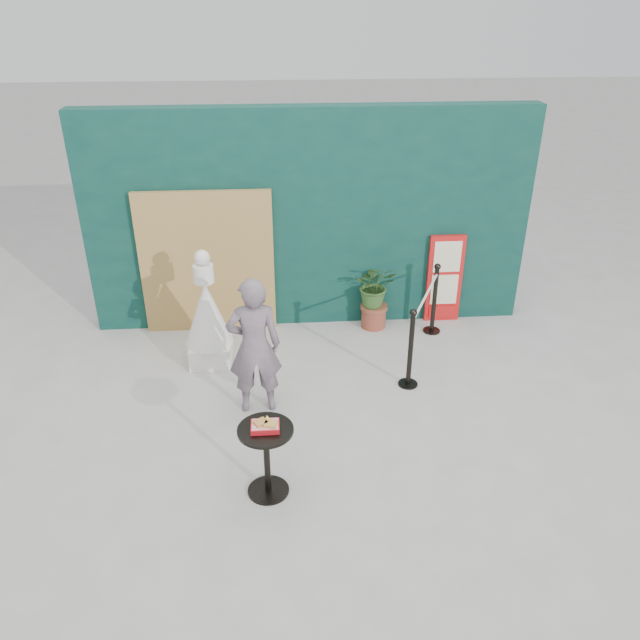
{
  "coord_description": "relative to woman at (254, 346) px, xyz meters",
  "views": [
    {
      "loc": [
        -0.46,
        -4.94,
        4.29
      ],
      "look_at": [
        0.0,
        1.2,
        1.0
      ],
      "focal_mm": 35.0,
      "sensor_mm": 36.0,
      "label": 1
    }
  ],
  "objects": [
    {
      "name": "stanchion_barrier",
      "position": [
        2.13,
        0.98,
        -0.33
      ],
      "size": [
        0.84,
        1.54,
        1.03
      ],
      "color": "black",
      "rests_on": "ground"
    },
    {
      "name": "woman",
      "position": [
        0.0,
        0.0,
        0.0
      ],
      "size": [
        0.63,
        0.44,
        1.64
      ],
      "primitive_type": "imported",
      "rotation": [
        0.0,
        0.0,
        3.22
      ],
      "color": "slate",
      "rests_on": "ground"
    },
    {
      "name": "statue",
      "position": [
        -0.61,
        1.06,
        -0.19
      ],
      "size": [
        0.6,
        0.6,
        1.55
      ],
      "color": "white",
      "rests_on": "ground"
    },
    {
      "name": "planter",
      "position": [
        1.63,
        1.84,
        -0.26
      ],
      "size": [
        0.57,
        0.49,
        0.97
      ],
      "color": "brown",
      "rests_on": "ground"
    },
    {
      "name": "ground",
      "position": [
        0.74,
        -0.98,
        -0.82
      ],
      "size": [
        60.0,
        60.0,
        0.0
      ],
      "primitive_type": "plane",
      "color": "#ADAAA5",
      "rests_on": "ground"
    },
    {
      "name": "menu_board",
      "position": [
        2.64,
        1.97,
        -0.17
      ],
      "size": [
        0.5,
        0.07,
        1.3
      ],
      "color": "red",
      "rests_on": "ground"
    },
    {
      "name": "food_basket",
      "position": [
        0.12,
        -1.37,
        -0.03
      ],
      "size": [
        0.26,
        0.19,
        0.11
      ],
      "color": "#B21319",
      "rests_on": "cafe_table"
    },
    {
      "name": "back_wall",
      "position": [
        0.74,
        2.17,
        0.68
      ],
      "size": [
        6.0,
        0.3,
        3.0
      ],
      "primitive_type": "cube",
      "color": "#0A2E2D",
      "rests_on": "ground"
    },
    {
      "name": "cafe_table",
      "position": [
        0.12,
        -1.37,
        -0.32
      ],
      "size": [
        0.52,
        0.52,
        0.75
      ],
      "color": "black",
      "rests_on": "ground"
    },
    {
      "name": "bamboo_fence",
      "position": [
        -0.66,
        1.96,
        0.18
      ],
      "size": [
        1.8,
        0.08,
        2.0
      ],
      "primitive_type": "cube",
      "color": "tan",
      "rests_on": "ground"
    }
  ]
}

